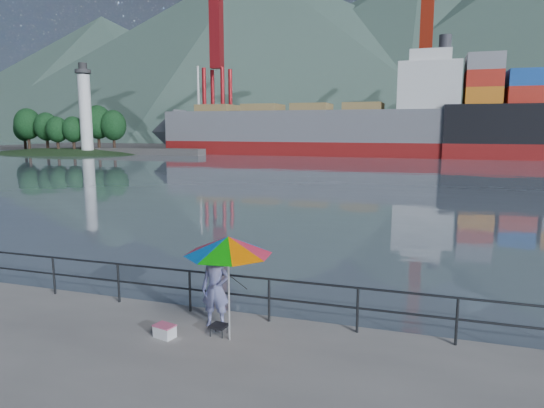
{
  "coord_description": "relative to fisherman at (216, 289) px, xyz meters",
  "views": [
    {
      "loc": [
        6.28,
        -8.29,
        4.39
      ],
      "look_at": [
        1.69,
        6.0,
        2.0
      ],
      "focal_mm": 32.0,
      "sensor_mm": 36.0,
      "label": 1
    }
  ],
  "objects": [
    {
      "name": "harbor_water",
      "position": [
        -1.95,
        128.9,
        -0.86
      ],
      "size": [
        500.0,
        280.0,
        0.0
      ],
      "primitive_type": "cube",
      "color": "slate",
      "rests_on": "ground"
    },
    {
      "name": "far_dock",
      "position": [
        8.05,
        91.9,
        -0.86
      ],
      "size": [
        200.0,
        40.0,
        0.4
      ],
      "primitive_type": "cube",
      "color": "#514F4C",
      "rests_on": "ground"
    },
    {
      "name": "guardrail",
      "position": [
        -1.95,
        0.6,
        -0.34
      ],
      "size": [
        22.0,
        0.06,
        1.03
      ],
      "color": "#2D3033",
      "rests_on": "ground"
    },
    {
      "name": "mountains",
      "position": [
        36.87,
        206.65,
        34.69
      ],
      "size": [
        600.0,
        332.8,
        80.0
      ],
      "color": "#385147",
      "rests_on": "ground"
    },
    {
      "name": "lighthouse_islet",
      "position": [
        -56.92,
        60.9,
        -0.6
      ],
      "size": [
        48.0,
        26.4,
        19.2
      ],
      "color": "#263F1E",
      "rests_on": "ground"
    },
    {
      "name": "fisherman",
      "position": [
        0.0,
        0.0,
        0.0
      ],
      "size": [
        0.69,
        0.51,
        1.72
      ],
      "primitive_type": "imported",
      "rotation": [
        0.0,
        0.0,
        0.17
      ],
      "color": "navy",
      "rests_on": "ground"
    },
    {
      "name": "beach_umbrella",
      "position": [
        0.57,
        -0.59,
        1.16
      ],
      "size": [
        2.28,
        2.28,
        2.21
      ],
      "color": "white",
      "rests_on": "ground"
    },
    {
      "name": "folding_stool",
      "position": [
        0.26,
        -0.43,
        -0.74
      ],
      "size": [
        0.38,
        0.38,
        0.23
      ],
      "color": "black",
      "rests_on": "ground"
    },
    {
      "name": "cooler_bag",
      "position": [
        -0.78,
        -0.89,
        -0.74
      ],
      "size": [
        0.48,
        0.38,
        0.24
      ],
      "primitive_type": "cube",
      "rotation": [
        0.0,
        0.0,
        -0.25
      ],
      "color": "silver",
      "rests_on": "ground"
    },
    {
      "name": "fishing_rod",
      "position": [
        -0.05,
        0.89,
        -0.86
      ],
      "size": [
        0.25,
        1.75,
        1.24
      ],
      "primitive_type": "cylinder",
      "rotation": [
        0.96,
        0.0,
        -0.13
      ],
      "color": "black",
      "rests_on": "ground"
    },
    {
      "name": "bulk_carrier",
      "position": [
        -10.9,
        70.35,
        3.24
      ],
      "size": [
        52.76,
        9.13,
        14.5
      ],
      "color": "maroon",
      "rests_on": "ground"
    }
  ]
}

